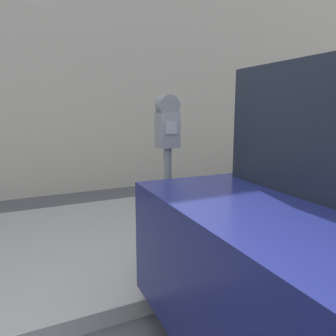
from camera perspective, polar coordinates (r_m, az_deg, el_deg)
sidewalk at (r=3.95m, az=-7.32°, el=-11.75°), size 24.00×2.80×0.14m
building_facade at (r=6.49m, az=-16.64°, el=21.00°), size 24.00×0.30×5.60m
parking_meter at (r=2.68m, az=0.00°, el=2.51°), size 0.18×0.13×1.52m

